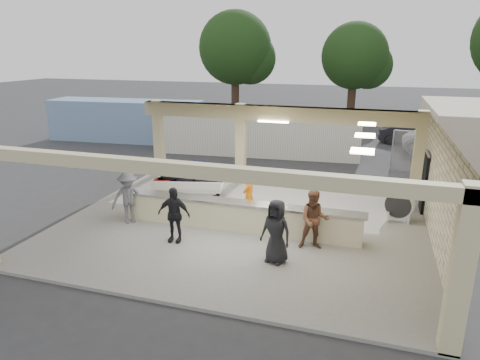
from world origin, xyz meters
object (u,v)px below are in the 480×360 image
(baggage_counter, at_px, (237,216))
(luggage_cart, at_px, (189,180))
(car_dark, at_px, (412,135))
(passenger_b, at_px, (174,215))
(container_white, at_px, (258,133))
(passenger_d, at_px, (276,231))
(passenger_a, at_px, (314,220))
(baggage_handler, at_px, (249,196))
(container_blue, at_px, (126,120))
(drum_fan, at_px, (399,205))
(passenger_c, at_px, (129,197))
(car_white_a, at_px, (455,143))

(baggage_counter, height_order, luggage_cart, luggage_cart)
(car_dark, bearing_deg, passenger_b, 164.51)
(passenger_b, relative_size, container_white, 0.16)
(container_white, bearing_deg, baggage_counter, -83.16)
(passenger_d, bearing_deg, passenger_a, 69.18)
(baggage_handler, height_order, container_blue, container_blue)
(passenger_b, bearing_deg, baggage_counter, 37.83)
(drum_fan, xyz_separation_m, baggage_handler, (-5.01, -1.22, 0.20))
(passenger_a, height_order, passenger_c, passenger_a)
(car_dark, height_order, container_blue, container_blue)
(luggage_cart, distance_m, drum_fan, 7.75)
(drum_fan, distance_m, passenger_c, 9.23)
(luggage_cart, xyz_separation_m, container_white, (0.47, 8.70, 0.29))
(drum_fan, xyz_separation_m, passenger_d, (-3.38, -4.15, 0.32))
(luggage_cart, height_order, passenger_d, passenger_d)
(drum_fan, xyz_separation_m, container_white, (-7.27, 8.48, 0.52))
(baggage_counter, xyz_separation_m, drum_fan, (5.08, 2.39, 0.11))
(passenger_a, bearing_deg, baggage_handler, 133.06)
(passenger_b, distance_m, container_blue, 16.59)
(passenger_c, bearing_deg, baggage_counter, -34.71)
(luggage_cart, height_order, container_blue, container_blue)
(baggage_handler, bearing_deg, container_blue, -116.99)
(baggage_counter, relative_size, luggage_cart, 2.79)
(passenger_c, height_order, container_blue, container_blue)
(car_dark, bearing_deg, baggage_handler, 166.04)
(passenger_a, xyz_separation_m, car_white_a, (5.87, 14.20, -0.25))
(drum_fan, xyz_separation_m, passenger_c, (-8.76, -2.89, 0.31))
(baggage_handler, distance_m, container_blue, 15.76)
(drum_fan, height_order, passenger_b, passenger_b)
(passenger_b, bearing_deg, container_blue, 122.48)
(luggage_cart, height_order, car_white_a, luggage_cart)
(baggage_counter, xyz_separation_m, passenger_c, (-3.67, -0.50, 0.41))
(passenger_c, height_order, car_dark, passenger_c)
(container_blue, bearing_deg, passenger_a, -46.43)
(drum_fan, bearing_deg, car_dark, 101.27)
(passenger_a, bearing_deg, luggage_cart, 140.40)
(passenger_a, xyz_separation_m, passenger_b, (-4.15, -0.79, -0.03))
(container_blue, bearing_deg, car_white_a, 0.19)
(passenger_b, distance_m, passenger_c, 2.29)
(passenger_b, height_order, container_blue, container_blue)
(drum_fan, height_order, passenger_c, passenger_c)
(passenger_b, xyz_separation_m, passenger_d, (3.27, -0.37, 0.04))
(passenger_c, bearing_deg, container_blue, 79.39)
(baggage_handler, xyz_separation_m, car_dark, (6.28, 14.90, -0.26))
(luggage_cart, height_order, baggage_handler, baggage_handler)
(baggage_handler, xyz_separation_m, container_blue, (-11.48, 10.79, 0.41))
(baggage_handler, height_order, passenger_c, passenger_c)
(car_white_a, bearing_deg, passenger_b, 165.77)
(container_white, bearing_deg, car_dark, 26.78)
(drum_fan, relative_size, passenger_b, 0.63)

